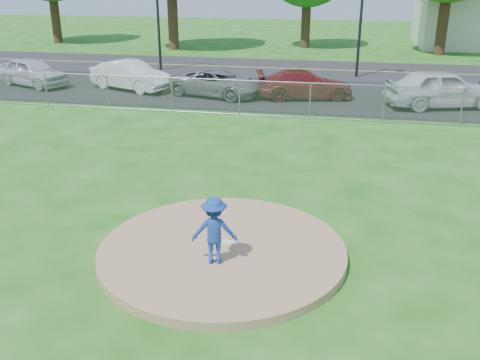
# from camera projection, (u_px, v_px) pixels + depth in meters

# --- Properties ---
(ground) EXTENTS (120.00, 120.00, 0.00)m
(ground) POSITION_uv_depth(u_px,v_px,m) (280.00, 130.00, 20.87)
(ground) COLOR #185512
(ground) RESTS_ON ground
(pitchers_mound) EXTENTS (5.40, 5.40, 0.20)m
(pitchers_mound) POSITION_uv_depth(u_px,v_px,m) (222.00, 251.00, 11.71)
(pitchers_mound) COLOR #997353
(pitchers_mound) RESTS_ON ground
(pitching_rubber) EXTENTS (0.60, 0.15, 0.04)m
(pitching_rubber) POSITION_uv_depth(u_px,v_px,m) (224.00, 242.00, 11.85)
(pitching_rubber) COLOR white
(pitching_rubber) RESTS_ON pitchers_mound
(chain_link_fence) EXTENTS (40.00, 0.06, 1.50)m
(chain_link_fence) POSITION_uv_depth(u_px,v_px,m) (286.00, 100.00, 22.42)
(chain_link_fence) COLOR gray
(chain_link_fence) RESTS_ON ground
(parking_lot) EXTENTS (50.00, 8.00, 0.01)m
(parking_lot) POSITION_uv_depth(u_px,v_px,m) (296.00, 95.00, 26.80)
(parking_lot) COLOR black
(parking_lot) RESTS_ON ground
(street) EXTENTS (60.00, 7.00, 0.01)m
(street) POSITION_uv_depth(u_px,v_px,m) (307.00, 69.00, 33.65)
(street) COLOR #232326
(street) RESTS_ON ground
(traffic_signal_left) EXTENTS (1.28, 0.20, 5.60)m
(traffic_signal_left) POSITION_uv_depth(u_px,v_px,m) (162.00, 14.00, 32.16)
(traffic_signal_left) COLOR black
(traffic_signal_left) RESTS_ON ground
(pitcher) EXTENTS (1.01, 0.70, 1.44)m
(pitcher) POSITION_uv_depth(u_px,v_px,m) (214.00, 230.00, 10.83)
(pitcher) COLOR #1B3B95
(pitcher) RESTS_ON pitchers_mound
(traffic_cone) EXTENTS (0.37, 0.37, 0.72)m
(traffic_cone) POSITION_uv_depth(u_px,v_px,m) (165.00, 85.00, 27.10)
(traffic_cone) COLOR #FF540D
(traffic_cone) RESTS_ON parking_lot
(parked_car_silver) EXTENTS (4.64, 3.21, 1.47)m
(parked_car_silver) POSITION_uv_depth(u_px,v_px,m) (33.00, 72.00, 28.56)
(parked_car_silver) COLOR silver
(parked_car_silver) RESTS_ON parking_lot
(parked_car_white) EXTENTS (4.73, 3.10, 1.47)m
(parked_car_white) POSITION_uv_depth(u_px,v_px,m) (131.00, 75.00, 27.63)
(parked_car_white) COLOR white
(parked_car_white) RESTS_ON parking_lot
(parked_car_gray) EXTENTS (5.00, 3.27, 1.28)m
(parked_car_gray) POSITION_uv_depth(u_px,v_px,m) (216.00, 83.00, 26.28)
(parked_car_gray) COLOR slate
(parked_car_gray) RESTS_ON parking_lot
(parked_car_darkred) EXTENTS (4.93, 2.88, 1.34)m
(parked_car_darkred) POSITION_uv_depth(u_px,v_px,m) (305.00, 84.00, 25.78)
(parked_car_darkred) COLOR maroon
(parked_car_darkred) RESTS_ON parking_lot
(parked_car_pearl) EXTENTS (5.39, 3.38, 1.71)m
(parked_car_pearl) POSITION_uv_depth(u_px,v_px,m) (442.00, 88.00, 24.04)
(parked_car_pearl) COLOR silver
(parked_car_pearl) RESTS_ON parking_lot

